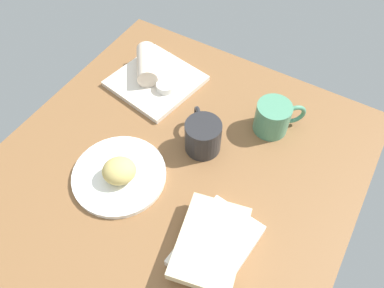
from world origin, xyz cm
name	(u,v)px	position (x,y,z in cm)	size (l,w,h in cm)	color
dining_table	(158,194)	(0.00, 0.00, 2.00)	(110.00, 90.00, 4.00)	brown
round_plate	(119,175)	(1.64, -10.63, 4.70)	(23.83, 23.83, 1.40)	white
scone_pastry	(119,171)	(2.16, -9.55, 8.31)	(8.34, 7.67, 5.83)	tan
square_plate	(156,81)	(-31.13, -21.49, 4.80)	(23.45, 23.45, 1.60)	silver
sauce_cup	(166,86)	(-29.24, -16.56, 6.73)	(5.58, 5.58, 2.09)	silver
breakfast_wrap	(147,64)	(-32.64, -25.43, 8.67)	(6.14, 6.14, 13.92)	beige
book_stack	(213,244)	(6.07, 19.01, 6.66)	(22.82, 17.90, 5.31)	silver
coffee_mug	(203,135)	(-17.53, 2.74, 8.72)	(12.41, 11.65, 9.22)	#262628
second_mug	(274,117)	(-32.75, 16.18, 8.64)	(11.55, 12.29, 9.06)	#4C8C6B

